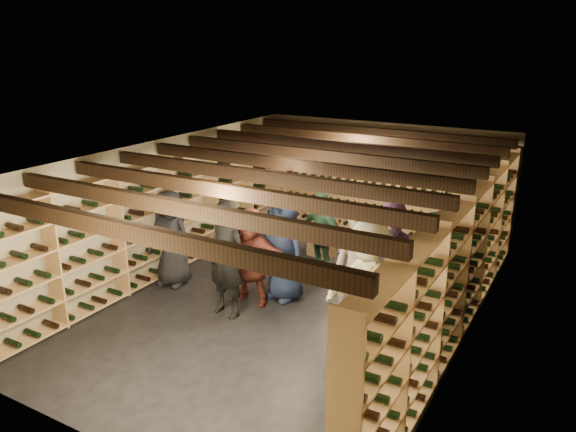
{
  "coord_description": "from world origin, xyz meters",
  "views": [
    {
      "loc": [
        4.09,
        -7.32,
        4.12
      ],
      "look_at": [
        -0.21,
        0.2,
        1.35
      ],
      "focal_mm": 35.0,
      "sensor_mm": 36.0,
      "label": 1
    }
  ],
  "objects_px": {
    "crate_stack_right": "(395,253)",
    "person_6": "(284,248)",
    "crate_stack_left": "(322,235)",
    "person_10": "(320,235)",
    "person_1": "(226,259)",
    "person_3": "(368,289)",
    "person_5": "(250,256)",
    "person_12": "(416,299)",
    "person_7": "(358,272)",
    "person_0": "(170,238)",
    "person_11": "(391,256)",
    "person_8": "(439,267)",
    "crate_loose": "(354,249)",
    "person_4": "(429,273)"
  },
  "relations": [
    {
      "from": "person_8",
      "to": "person_10",
      "type": "relative_size",
      "value": 1.01
    },
    {
      "from": "person_5",
      "to": "person_6",
      "type": "bearing_deg",
      "value": 40.41
    },
    {
      "from": "person_1",
      "to": "crate_stack_left",
      "type": "bearing_deg",
      "value": 93.72
    },
    {
      "from": "crate_loose",
      "to": "person_6",
      "type": "distance_m",
      "value": 2.57
    },
    {
      "from": "person_4",
      "to": "person_6",
      "type": "relative_size",
      "value": 1.05
    },
    {
      "from": "person_6",
      "to": "crate_stack_left",
      "type": "bearing_deg",
      "value": 118.3
    },
    {
      "from": "person_6",
      "to": "person_7",
      "type": "height_order",
      "value": "person_7"
    },
    {
      "from": "person_3",
      "to": "person_8",
      "type": "bearing_deg",
      "value": 77.21
    },
    {
      "from": "crate_stack_left",
      "to": "person_5",
      "type": "height_order",
      "value": "person_5"
    },
    {
      "from": "person_1",
      "to": "person_3",
      "type": "height_order",
      "value": "person_3"
    },
    {
      "from": "crate_loose",
      "to": "person_0",
      "type": "distance_m",
      "value": 3.72
    },
    {
      "from": "person_8",
      "to": "person_5",
      "type": "bearing_deg",
      "value": -158.57
    },
    {
      "from": "person_1",
      "to": "person_10",
      "type": "distance_m",
      "value": 2.1
    },
    {
      "from": "person_0",
      "to": "person_12",
      "type": "bearing_deg",
      "value": -4.55
    },
    {
      "from": "person_1",
      "to": "person_7",
      "type": "relative_size",
      "value": 0.97
    },
    {
      "from": "crate_stack_left",
      "to": "person_7",
      "type": "xyz_separation_m",
      "value": [
        1.77,
        -2.46,
        0.52
      ]
    },
    {
      "from": "person_4",
      "to": "person_12",
      "type": "xyz_separation_m",
      "value": [
        0.0,
        -0.55,
        -0.17
      ]
    },
    {
      "from": "person_7",
      "to": "person_8",
      "type": "height_order",
      "value": "person_7"
    },
    {
      "from": "crate_stack_right",
      "to": "person_11",
      "type": "height_order",
      "value": "person_11"
    },
    {
      "from": "person_5",
      "to": "person_11",
      "type": "distance_m",
      "value": 2.21
    },
    {
      "from": "person_4",
      "to": "person_6",
      "type": "xyz_separation_m",
      "value": [
        -2.34,
        -0.07,
        -0.05
      ]
    },
    {
      "from": "person_7",
      "to": "person_0",
      "type": "bearing_deg",
      "value": 167.26
    },
    {
      "from": "person_10",
      "to": "person_12",
      "type": "height_order",
      "value": "person_10"
    },
    {
      "from": "crate_stack_right",
      "to": "person_6",
      "type": "height_order",
      "value": "person_6"
    },
    {
      "from": "person_8",
      "to": "person_11",
      "type": "xyz_separation_m",
      "value": [
        -0.73,
        -0.11,
        0.08
      ]
    },
    {
      "from": "person_1",
      "to": "person_10",
      "type": "xyz_separation_m",
      "value": [
        0.59,
        2.01,
        -0.13
      ]
    },
    {
      "from": "person_10",
      "to": "person_0",
      "type": "bearing_deg",
      "value": -125.28
    },
    {
      "from": "crate_stack_left",
      "to": "person_10",
      "type": "xyz_separation_m",
      "value": [
        0.41,
        -0.92,
        0.37
      ]
    },
    {
      "from": "crate_stack_left",
      "to": "person_12",
      "type": "height_order",
      "value": "person_12"
    },
    {
      "from": "person_12",
      "to": "person_0",
      "type": "bearing_deg",
      "value": 171.57
    },
    {
      "from": "person_4",
      "to": "person_8",
      "type": "height_order",
      "value": "person_4"
    },
    {
      "from": "person_6",
      "to": "person_7",
      "type": "bearing_deg",
      "value": 2.63
    },
    {
      "from": "person_5",
      "to": "crate_stack_left",
      "type": "bearing_deg",
      "value": 84.16
    },
    {
      "from": "crate_stack_right",
      "to": "person_5",
      "type": "xyz_separation_m",
      "value": [
        -1.52,
        -2.6,
        0.54
      ]
    },
    {
      "from": "crate_loose",
      "to": "person_8",
      "type": "distance_m",
      "value": 2.9
    },
    {
      "from": "person_3",
      "to": "person_11",
      "type": "height_order",
      "value": "person_3"
    },
    {
      "from": "person_6",
      "to": "person_12",
      "type": "bearing_deg",
      "value": 8.39
    },
    {
      "from": "crate_stack_left",
      "to": "person_10",
      "type": "distance_m",
      "value": 1.07
    },
    {
      "from": "crate_loose",
      "to": "person_5",
      "type": "xyz_separation_m",
      "value": [
        -0.6,
        -2.82,
        0.71
      ]
    },
    {
      "from": "person_11",
      "to": "person_8",
      "type": "bearing_deg",
      "value": -6.69
    },
    {
      "from": "crate_loose",
      "to": "person_11",
      "type": "xyz_separation_m",
      "value": [
        1.42,
        -1.92,
        0.8
      ]
    },
    {
      "from": "person_5",
      "to": "person_12",
      "type": "distance_m",
      "value": 2.74
    },
    {
      "from": "crate_loose",
      "to": "person_10",
      "type": "relative_size",
      "value": 0.32
    },
    {
      "from": "person_7",
      "to": "person_10",
      "type": "distance_m",
      "value": 2.06
    },
    {
      "from": "crate_stack_left",
      "to": "person_1",
      "type": "height_order",
      "value": "person_1"
    },
    {
      "from": "person_8",
      "to": "person_10",
      "type": "bearing_deg",
      "value": 169.69
    },
    {
      "from": "person_7",
      "to": "person_12",
      "type": "distance_m",
      "value": 0.89
    },
    {
      "from": "person_7",
      "to": "person_4",
      "type": "bearing_deg",
      "value": 18.39
    },
    {
      "from": "crate_stack_left",
      "to": "person_1",
      "type": "distance_m",
      "value": 2.97
    },
    {
      "from": "person_8",
      "to": "crate_stack_right",
      "type": "bearing_deg",
      "value": 128.8
    }
  ]
}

